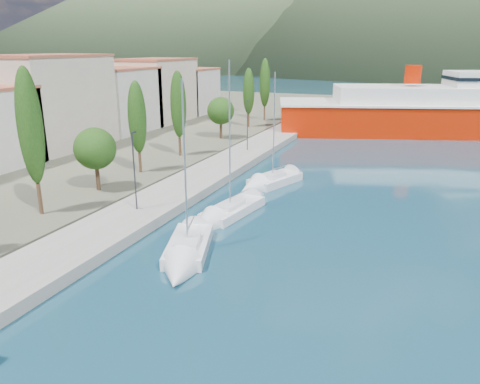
% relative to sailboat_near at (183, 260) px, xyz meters
% --- Properties ---
extents(ground, '(1400.00, 1400.00, 0.00)m').
position_rel_sailboat_near_xyz_m(ground, '(1.75, 110.94, -0.32)').
color(ground, '#174052').
extents(quay, '(5.00, 88.00, 0.80)m').
position_rel_sailboat_near_xyz_m(quay, '(-7.25, 16.94, 0.08)').
color(quay, gray).
rests_on(quay, ground).
extents(land_strip, '(70.00, 148.00, 0.70)m').
position_rel_sailboat_near_xyz_m(land_strip, '(-45.25, 26.94, 0.03)').
color(land_strip, '#565644').
rests_on(land_strip, ground).
extents(town_buildings, '(9.20, 69.20, 11.30)m').
position_rel_sailboat_near_xyz_m(town_buildings, '(-30.25, 27.84, 5.24)').
color(town_buildings, beige).
rests_on(town_buildings, land_strip).
extents(tree_row, '(3.70, 62.23, 10.97)m').
position_rel_sailboat_near_xyz_m(tree_row, '(-13.57, 22.18, 5.48)').
color(tree_row, '#47301E').
rests_on(tree_row, land_strip).
extents(lamp_posts, '(0.15, 47.43, 6.06)m').
position_rel_sailboat_near_xyz_m(lamp_posts, '(-7.25, 5.83, 3.76)').
color(lamp_posts, '#2D2D33').
rests_on(lamp_posts, quay).
extents(sailboat_near, '(5.10, 8.79, 12.12)m').
position_rel_sailboat_near_xyz_m(sailboat_near, '(0.00, 0.00, 0.00)').
color(sailboat_near, silver).
rests_on(sailboat_near, ground).
extents(sailboat_mid, '(3.70, 9.22, 12.91)m').
position_rel_sailboat_near_xyz_m(sailboat_mid, '(-1.15, 7.55, -0.01)').
color(sailboat_mid, silver).
rests_on(sailboat_mid, ground).
extents(sailboat_far, '(5.05, 8.34, 11.69)m').
position_rel_sailboat_near_xyz_m(sailboat_far, '(-1.00, 17.35, 0.00)').
color(sailboat_far, silver).
rests_on(sailboat_far, ground).
extents(ferry, '(55.16, 27.76, 10.78)m').
position_rel_sailboat_near_xyz_m(ferry, '(17.19, 55.94, 2.96)').
color(ferry, '#B51A02').
rests_on(ferry, ground).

